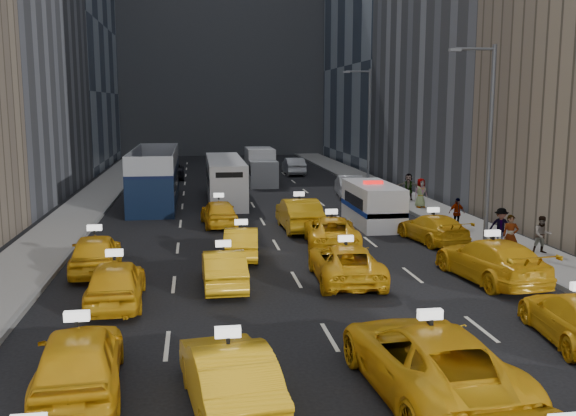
# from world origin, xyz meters

# --- Properties ---
(ground) EXTENTS (160.00, 160.00, 0.00)m
(ground) POSITION_xyz_m (0.00, 0.00, 0.00)
(ground) COLOR black
(ground) RESTS_ON ground
(sidewalk_west) EXTENTS (3.00, 90.00, 0.15)m
(sidewalk_west) POSITION_xyz_m (-10.50, 25.00, 0.07)
(sidewalk_west) COLOR gray
(sidewalk_west) RESTS_ON ground
(sidewalk_east) EXTENTS (3.00, 90.00, 0.15)m
(sidewalk_east) POSITION_xyz_m (10.50, 25.00, 0.07)
(sidewalk_east) COLOR gray
(sidewalk_east) RESTS_ON ground
(curb_west) EXTENTS (0.15, 90.00, 0.18)m
(curb_west) POSITION_xyz_m (-9.05, 25.00, 0.09)
(curb_west) COLOR slate
(curb_west) RESTS_ON ground
(curb_east) EXTENTS (0.15, 90.00, 0.18)m
(curb_east) POSITION_xyz_m (9.05, 25.00, 0.09)
(curb_east) COLOR slate
(curb_east) RESTS_ON ground
(streetlight_near) EXTENTS (2.15, 0.22, 9.00)m
(streetlight_near) POSITION_xyz_m (9.18, 12.00, 4.92)
(streetlight_near) COLOR #595B60
(streetlight_near) RESTS_ON ground
(streetlight_far) EXTENTS (2.15, 0.22, 9.00)m
(streetlight_far) POSITION_xyz_m (9.18, 32.00, 4.92)
(streetlight_far) COLOR #595B60
(streetlight_far) RESTS_ON ground
(taxi_4) EXTENTS (2.25, 4.80, 1.59)m
(taxi_4) POSITION_xyz_m (-6.32, -0.61, 0.79)
(taxi_4) COLOR gold
(taxi_4) RESTS_ON ground
(taxi_5) EXTENTS (2.22, 4.79, 1.52)m
(taxi_5) POSITION_xyz_m (-3.03, -1.92, 0.76)
(taxi_5) COLOR gold
(taxi_5) RESTS_ON ground
(taxi_6) EXTENTS (3.09, 6.05, 1.64)m
(taxi_6) POSITION_xyz_m (1.46, -1.76, 0.82)
(taxi_6) COLOR gold
(taxi_6) RESTS_ON ground
(taxi_8) EXTENTS (1.92, 4.49, 1.51)m
(taxi_8) POSITION_xyz_m (-6.28, 5.89, 0.76)
(taxi_8) COLOR gold
(taxi_8) RESTS_ON ground
(taxi_9) EXTENTS (1.54, 4.20, 1.37)m
(taxi_9) POSITION_xyz_m (-2.71, 7.39, 0.69)
(taxi_9) COLOR gold
(taxi_9) RESTS_ON ground
(taxi_10) EXTENTS (2.56, 5.12, 1.39)m
(taxi_10) POSITION_xyz_m (1.75, 7.53, 0.70)
(taxi_10) COLOR gold
(taxi_10) RESTS_ON ground
(taxi_11) EXTENTS (2.81, 5.67, 1.58)m
(taxi_11) POSITION_xyz_m (7.07, 6.79, 0.79)
(taxi_11) COLOR gold
(taxi_11) RESTS_ON ground
(taxi_12) EXTENTS (2.11, 4.66, 1.55)m
(taxi_12) POSITION_xyz_m (-7.52, 10.14, 0.78)
(taxi_12) COLOR gold
(taxi_12) RESTS_ON ground
(taxi_13) EXTENTS (1.75, 4.12, 1.32)m
(taxi_13) POSITION_xyz_m (-1.77, 11.75, 0.66)
(taxi_13) COLOR gold
(taxi_13) RESTS_ON ground
(taxi_14) EXTENTS (2.88, 5.24, 1.39)m
(taxi_14) POSITION_xyz_m (2.48, 13.37, 0.70)
(taxi_14) COLOR gold
(taxi_14) RESTS_ON ground
(taxi_15) EXTENTS (2.49, 4.82, 1.34)m
(taxi_15) POSITION_xyz_m (7.38, 13.50, 0.67)
(taxi_15) COLOR gold
(taxi_15) RESTS_ON ground
(taxi_16) EXTENTS (2.05, 4.38, 1.45)m
(taxi_16) POSITION_xyz_m (-2.43, 19.01, 0.73)
(taxi_16) COLOR gold
(taxi_16) RESTS_ON ground
(taxi_17) EXTENTS (1.87, 5.08, 1.66)m
(taxi_17) POSITION_xyz_m (1.63, 17.40, 0.83)
(taxi_17) COLOR gold
(taxi_17) RESTS_ON ground
(nypd_van) EXTENTS (2.39, 5.68, 2.40)m
(nypd_van) POSITION_xyz_m (5.77, 18.15, 1.09)
(nypd_van) COLOR silver
(nypd_van) RESTS_ON ground
(double_decker) EXTENTS (4.03, 12.32, 3.52)m
(double_decker) POSITION_xyz_m (-6.22, 27.43, 1.75)
(double_decker) COLOR black
(double_decker) RESTS_ON ground
(city_bus) EXTENTS (3.63, 11.18, 2.84)m
(city_bus) POSITION_xyz_m (-1.66, 28.15, 1.40)
(city_bus) COLOR silver
(city_bus) RESTS_ON ground
(box_truck) EXTENTS (2.85, 6.49, 2.87)m
(box_truck) POSITION_xyz_m (1.62, 36.62, 1.41)
(box_truck) COLOR silver
(box_truck) RESTS_ON ground
(misc_car_0) EXTENTS (2.22, 4.89, 1.55)m
(misc_car_0) POSITION_xyz_m (7.01, 28.62, 0.78)
(misc_car_0) COLOR #A3A6AB
(misc_car_0) RESTS_ON ground
(misc_car_1) EXTENTS (2.54, 5.39, 1.49)m
(misc_car_1) POSITION_xyz_m (-5.84, 41.58, 0.74)
(misc_car_1) COLOR black
(misc_car_1) RESTS_ON ground
(misc_car_2) EXTENTS (2.60, 5.43, 1.53)m
(misc_car_2) POSITION_xyz_m (1.91, 46.11, 0.76)
(misc_car_2) COLOR gray
(misc_car_2) RESTS_ON ground
(misc_car_3) EXTENTS (1.82, 4.43, 1.50)m
(misc_car_3) POSITION_xyz_m (-1.64, 42.07, 0.75)
(misc_car_3) COLOR black
(misc_car_3) RESTS_ON ground
(misc_car_4) EXTENTS (1.73, 4.81, 1.58)m
(misc_car_4) POSITION_xyz_m (5.35, 43.30, 0.79)
(misc_car_4) COLOR #B1B4B9
(misc_car_4) RESTS_ON ground
(pedestrian_0) EXTENTS (0.75, 0.62, 1.76)m
(pedestrian_0) POSITION_xyz_m (9.34, 9.76, 1.03)
(pedestrian_0) COLOR gray
(pedestrian_0) RESTS_ON sidewalk_east
(pedestrian_1) EXTENTS (0.85, 0.58, 1.60)m
(pedestrian_1) POSITION_xyz_m (10.96, 10.10, 0.95)
(pedestrian_1) COLOR gray
(pedestrian_1) RESTS_ON sidewalk_east
(pedestrian_2) EXTENTS (1.16, 0.73, 1.66)m
(pedestrian_2) POSITION_xyz_m (10.04, 12.03, 0.98)
(pedestrian_2) COLOR gray
(pedestrian_2) RESTS_ON sidewalk_east
(pedestrian_3) EXTENTS (0.94, 0.52, 1.53)m
(pedestrian_3) POSITION_xyz_m (9.66, 16.10, 0.92)
(pedestrian_3) COLOR gray
(pedestrian_3) RESTS_ON sidewalk_east
(pedestrian_4) EXTENTS (0.96, 0.65, 1.80)m
(pedestrian_4) POSITION_xyz_m (10.06, 22.57, 1.05)
(pedestrian_4) COLOR gray
(pedestrian_4) RESTS_ON sidewalk_east
(pedestrian_5) EXTENTS (1.68, 1.10, 1.76)m
(pedestrian_5) POSITION_xyz_m (10.32, 25.67, 1.03)
(pedestrian_5) COLOR gray
(pedestrian_5) RESTS_ON sidewalk_east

